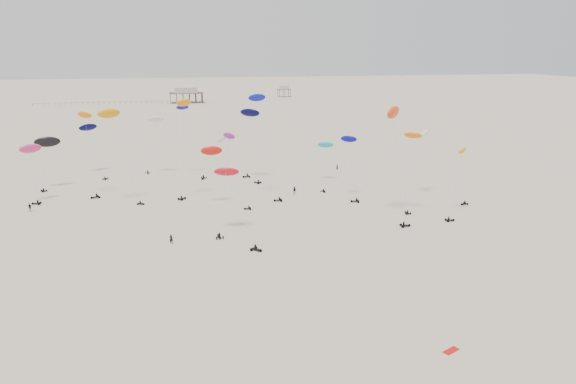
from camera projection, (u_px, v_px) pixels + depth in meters
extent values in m
plane|color=#C4B29B|center=(228.00, 139.00, 218.53)|extent=(900.00, 900.00, 0.00)
cube|color=brown|center=(186.00, 93.00, 356.86)|extent=(21.00, 13.00, 0.30)
cube|color=silver|center=(186.00, 90.00, 356.42)|extent=(14.00, 8.40, 3.20)
cube|color=#B2B2AD|center=(186.00, 87.00, 355.98)|extent=(15.00, 9.00, 0.30)
cube|color=brown|center=(284.00, 89.00, 399.76)|extent=(9.00, 7.00, 0.30)
cube|color=silver|center=(284.00, 87.00, 399.42)|extent=(5.60, 4.20, 2.40)
cube|color=#B2B2AD|center=(284.00, 86.00, 399.08)|extent=(6.00, 4.50, 0.30)
cube|color=black|center=(101.00, 102.00, 347.44)|extent=(80.00, 0.10, 0.10)
cylinder|color=gray|center=(152.00, 147.00, 157.67)|extent=(0.03, 0.03, 14.00)
ellipsoid|color=silver|center=(155.00, 119.00, 156.59)|extent=(5.01, 2.85, 2.35)
cylinder|color=gray|center=(224.00, 186.00, 105.68)|extent=(0.03, 0.03, 18.15)
ellipsoid|color=purple|center=(229.00, 136.00, 106.15)|extent=(2.99, 3.42, 1.61)
cylinder|color=gray|center=(90.00, 156.00, 132.65)|extent=(0.03, 0.03, 18.41)
ellipsoid|color=orange|center=(85.00, 115.00, 132.41)|extent=(4.57, 4.10, 2.15)
cylinder|color=gray|center=(193.00, 143.00, 153.58)|extent=(0.03, 0.03, 19.96)
ellipsoid|color=#190CA1|center=(182.00, 107.00, 155.18)|extent=(3.66, 2.04, 1.74)
cylinder|color=gray|center=(241.00, 210.00, 103.36)|extent=(0.03, 0.03, 17.16)
ellipsoid|color=red|center=(226.00, 172.00, 107.99)|extent=(5.24, 3.21, 2.41)
cylinder|color=gray|center=(183.00, 151.00, 130.59)|extent=(0.03, 0.03, 21.18)
ellipsoid|color=orange|center=(184.00, 103.00, 129.70)|extent=(4.31, 3.31, 2.02)
cylinder|color=gray|center=(325.00, 168.00, 144.13)|extent=(0.03, 0.03, 16.49)
ellipsoid|color=#19ACC2|center=(326.00, 145.00, 149.85)|extent=(4.70, 3.12, 2.17)
cylinder|color=gray|center=(409.00, 179.00, 115.67)|extent=(0.03, 0.03, 19.74)
ellipsoid|color=orange|center=(413.00, 135.00, 119.56)|extent=(4.15, 3.68, 1.91)
cylinder|color=gray|center=(45.00, 168.00, 139.93)|extent=(0.03, 0.03, 11.13)
ellipsoid|color=black|center=(47.00, 142.00, 140.92)|extent=(6.52, 3.20, 3.03)
cylinder|color=gray|center=(230.00, 180.00, 125.13)|extent=(0.03, 0.03, 14.88)
ellipsoid|color=red|center=(211.00, 151.00, 126.53)|extent=(4.95, 1.70, 2.36)
cylinder|color=gray|center=(234.00, 159.00, 153.85)|extent=(0.03, 0.03, 11.25)
ellipsoid|color=silver|center=(221.00, 140.00, 153.70)|extent=(4.41, 4.93, 2.32)
cylinder|color=gray|center=(456.00, 185.00, 117.94)|extent=(0.03, 0.03, 15.31)
ellipsoid|color=#FFA70D|center=(462.00, 151.00, 120.56)|extent=(3.63, 3.33, 1.74)
cylinder|color=gray|center=(352.00, 170.00, 131.13)|extent=(0.03, 0.03, 14.14)
ellipsoid|color=#0B0B94|center=(349.00, 139.00, 132.86)|extent=(4.23, 3.55, 2.00)
cylinder|color=gray|center=(444.00, 169.00, 130.95)|extent=(0.03, 0.03, 18.53)
ellipsoid|color=white|center=(425.00, 134.00, 134.43)|extent=(4.56, 4.76, 2.36)
cylinder|color=gray|center=(125.00, 160.00, 126.83)|extent=(0.03, 0.03, 20.30)
ellipsoid|color=orange|center=(109.00, 113.00, 126.06)|extent=(5.50, 3.59, 2.54)
cylinder|color=gray|center=(400.00, 165.00, 119.09)|extent=(0.03, 0.03, 20.17)
ellipsoid|color=#FF430D|center=(393.00, 112.00, 117.63)|extent=(5.79, 6.22, 3.08)
cylinder|color=gray|center=(97.00, 153.00, 155.06)|extent=(0.03, 0.03, 16.97)
ellipsoid|color=#040637|center=(88.00, 127.00, 158.51)|extent=(5.94, 5.07, 2.70)
cylinder|color=gray|center=(254.00, 148.00, 148.64)|extent=(0.03, 0.03, 17.77)
ellipsoid|color=#040436|center=(250.00, 113.00, 150.00)|extent=(6.11, 5.22, 2.83)
cylinder|color=gray|center=(34.00, 177.00, 127.76)|extent=(0.03, 0.03, 11.33)
ellipsoid|color=#D83278|center=(30.00, 148.00, 127.86)|extent=(5.30, 4.27, 2.51)
cylinder|color=gray|center=(268.00, 149.00, 130.81)|extent=(0.03, 0.03, 23.46)
ellipsoid|color=#0E16B6|center=(257.00, 98.00, 131.39)|extent=(4.53, 2.37, 2.13)
imported|color=black|center=(171.00, 244.00, 102.30)|extent=(0.86, 0.66, 2.14)
imported|color=black|center=(295.00, 194.00, 136.78)|extent=(1.18, 0.87, 2.16)
imported|color=black|center=(30.00, 211.00, 122.48)|extent=(1.26, 0.72, 2.07)
imported|color=black|center=(337.00, 170.00, 163.38)|extent=(0.73, 0.53, 1.92)
cube|color=#B90B0C|center=(451.00, 351.00, 66.27)|extent=(2.37, 1.78, 0.08)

